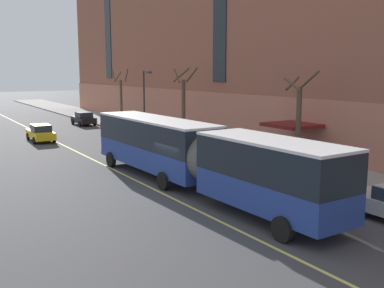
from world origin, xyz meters
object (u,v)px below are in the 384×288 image
parked_car_black_3 (84,119)px  street_tree_mid_block (298,121)px  parked_car_red_2 (198,150)px  street_lamp (145,96)px  street_tree_far_downtown (121,98)px  city_bus (193,153)px  taxi_cab (41,133)px  street_tree_far_uptown (184,104)px  parked_car_red_1 (115,127)px

parked_car_black_3 → street_tree_mid_block: size_ratio=0.68×
parked_car_red_2 → street_lamp: size_ratio=0.72×
parked_car_red_2 → street_tree_far_downtown: (3.59, 22.53, 2.52)m
street_tree_far_downtown → street_lamp: street_tree_far_downtown is taller
city_bus → street_lamp: bearing=71.3°
parked_car_red_2 → street_lamp: (1.79, 12.28, 3.25)m
parked_car_red_2 → street_lamp: bearing=81.7°
street_tree_far_downtown → taxi_cab: bearing=-146.1°
street_tree_far_uptown → street_lamp: (-1.86, 4.11, 0.60)m
city_bus → street_lamp: 20.30m
parked_car_red_1 → taxi_cab: size_ratio=0.94×
taxi_cab → street_tree_far_uptown: 13.38m
city_bus → taxi_cab: (-2.80, 21.94, -1.28)m
street_tree_far_downtown → street_lamp: 10.43m
parked_car_red_2 → parked_car_black_3: 25.27m
parked_car_red_1 → street_tree_mid_block: bearing=-81.0°
city_bus → street_tree_far_downtown: (8.29, 29.39, 1.24)m
taxi_cab → street_lamp: 10.23m
parked_car_red_2 → street_tree_far_downtown: 22.95m
parked_car_black_3 → street_lamp: 13.53m
parked_car_black_3 → street_tree_far_downtown: 5.25m
parked_car_black_3 → street_tree_far_uptown: (3.75, -17.11, 2.65)m
taxi_cab → street_tree_far_uptown: (11.15, -6.92, 2.65)m
parked_car_red_1 → street_lamp: size_ratio=0.71×
parked_car_red_1 → street_tree_far_downtown: size_ratio=0.69×
city_bus → parked_car_red_1: bearing=78.0°
street_tree_far_downtown → street_tree_mid_block: bearing=-89.9°
street_tree_mid_block → parked_car_red_1: bearing=99.0°
parked_car_red_1 → street_lamp: street_lamp is taller
street_tree_far_uptown → street_tree_far_downtown: street_tree_far_uptown is taller
city_bus → parked_car_black_3: (4.60, 32.13, -1.28)m
parked_car_red_1 → taxi_cab: (-7.63, -0.81, 0.00)m
street_tree_far_uptown → street_tree_far_downtown: bearing=90.2°
street_tree_far_downtown → city_bus: bearing=-105.7°
city_bus → street_lamp: street_lamp is taller
parked_car_red_1 → parked_car_red_2: (-0.13, -15.90, 0.00)m
parked_car_red_2 → street_tree_far_uptown: street_tree_far_uptown is taller
city_bus → taxi_cab: bearing=97.3°
parked_car_red_2 → taxi_cab: size_ratio=0.94×
parked_car_red_1 → parked_car_red_2: size_ratio=1.00×
city_bus → taxi_cab: 22.16m
parked_car_red_1 → parked_car_black_3: same height
street_lamp → street_tree_far_uptown: bearing=-65.7°
parked_car_black_3 → street_tree_far_downtown: size_ratio=0.65×
street_tree_far_uptown → street_tree_mid_block: bearing=-90.1°
city_bus → parked_car_red_2: city_bus is taller
city_bus → street_tree_mid_block: street_tree_mid_block is taller
city_bus → parked_car_red_1: (4.83, 22.76, -1.28)m
city_bus → street_tree_far_downtown: street_tree_far_downtown is taller
parked_car_red_2 → street_tree_mid_block: size_ratio=0.72×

